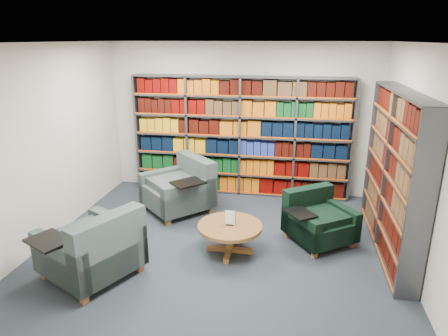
% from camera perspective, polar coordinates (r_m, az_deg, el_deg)
% --- Properties ---
extents(room_shell, '(5.02, 5.02, 2.82)m').
position_cam_1_polar(room_shell, '(5.14, -1.18, 1.67)').
color(room_shell, black).
rests_on(room_shell, ground).
extents(bookshelf_back, '(4.00, 0.28, 2.20)m').
position_cam_1_polar(bookshelf_back, '(7.45, 2.36, 4.44)').
color(bookshelf_back, '#47494F').
rests_on(bookshelf_back, ground).
extents(bookshelf_right, '(0.28, 2.50, 2.20)m').
position_cam_1_polar(bookshelf_right, '(5.87, 23.12, -0.80)').
color(bookshelf_right, '#47494F').
rests_on(bookshelf_right, ground).
extents(chair_teal_left, '(1.40, 1.40, 0.90)m').
position_cam_1_polar(chair_teal_left, '(6.93, -5.97, -3.06)').
color(chair_teal_left, '#01283C').
rests_on(chair_teal_left, ground).
extents(chair_green_right, '(1.13, 1.13, 0.74)m').
position_cam_1_polar(chair_green_right, '(6.06, 13.08, -7.34)').
color(chair_green_right, black).
rests_on(chair_green_right, ground).
extents(chair_teal_front, '(1.34, 1.35, 0.91)m').
position_cam_1_polar(chair_teal_front, '(5.24, -17.95, -11.22)').
color(chair_teal_front, '#01283C').
rests_on(chair_teal_front, ground).
extents(coffee_table, '(0.89, 0.89, 0.62)m').
position_cam_1_polar(coffee_table, '(5.55, 0.84, -8.92)').
color(coffee_table, brown).
rests_on(coffee_table, ground).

